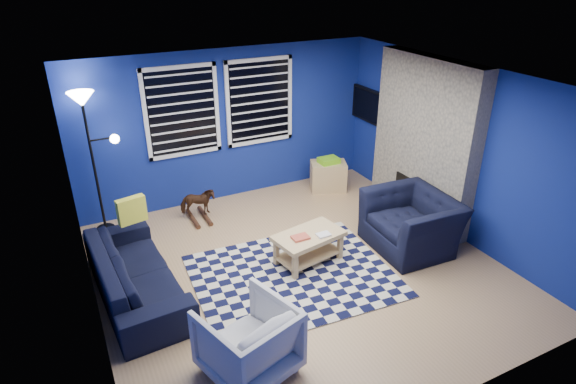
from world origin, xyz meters
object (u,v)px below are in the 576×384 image
at_px(cabinet, 328,175).
at_px(armchair_big, 411,222).
at_px(coffee_table, 309,242).
at_px(tv, 370,106).
at_px(sofa, 135,273).
at_px(armchair_bent, 248,341).
at_px(floor_lamp, 87,119).
at_px(rocking_horse, 198,203).

bearing_deg(cabinet, armchair_big, -65.82).
bearing_deg(armchair_big, coffee_table, -98.68).
xyz_separation_m(coffee_table, cabinet, (1.42, 1.86, -0.05)).
xyz_separation_m(tv, sofa, (-4.46, -1.58, -1.09)).
xyz_separation_m(armchair_big, coffee_table, (-1.48, 0.30, -0.07)).
xyz_separation_m(armchair_bent, floor_lamp, (-0.86, 3.56, 1.36)).
bearing_deg(floor_lamp, tv, -3.08).
relative_size(sofa, cabinet, 3.00).
relative_size(sofa, floor_lamp, 1.01).
distance_m(armchair_bent, rocking_horse, 3.26).
height_order(armchair_big, rocking_horse, armchair_big).
bearing_deg(armchair_bent, floor_lamp, -93.46).
xyz_separation_m(sofa, floor_lamp, (-0.11, 1.83, 1.42)).
bearing_deg(coffee_table, sofa, 171.53).
distance_m(cabinet, floor_lamp, 4.03).
bearing_deg(sofa, rocking_horse, -42.95).
height_order(cabinet, floor_lamp, floor_lamp).
bearing_deg(sofa, floor_lamp, 0.06).
relative_size(armchair_big, rocking_horse, 2.23).
bearing_deg(floor_lamp, cabinet, -4.56).
height_order(armchair_big, cabinet, armchair_big).
distance_m(tv, sofa, 4.86).
relative_size(tv, rocking_horse, 1.87).
relative_size(sofa, armchair_big, 1.80).
xyz_separation_m(armchair_big, rocking_horse, (-2.45, 2.12, -0.09)).
height_order(tv, cabinet, tv).
bearing_deg(armchair_bent, coffee_table, -152.98).
bearing_deg(floor_lamp, sofa, -86.54).
distance_m(rocking_horse, cabinet, 2.39).
xyz_separation_m(sofa, rocking_horse, (1.23, 1.49, -0.02)).
distance_m(armchair_big, cabinet, 2.16).
bearing_deg(coffee_table, cabinet, 52.54).
bearing_deg(tv, floor_lamp, 176.92).
xyz_separation_m(sofa, armchair_bent, (0.75, -1.73, 0.07)).
bearing_deg(armchair_big, cabinet, -175.79).
bearing_deg(sofa, coffee_table, -101.87).
height_order(sofa, cabinet, sofa).
bearing_deg(cabinet, rocking_horse, -156.54).
xyz_separation_m(tv, rocking_horse, (-3.23, -0.09, -1.10)).
bearing_deg(rocking_horse, sofa, 154.31).
bearing_deg(floor_lamp, coffee_table, -42.95).
xyz_separation_m(armchair_bent, coffee_table, (1.45, 1.41, -0.06)).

